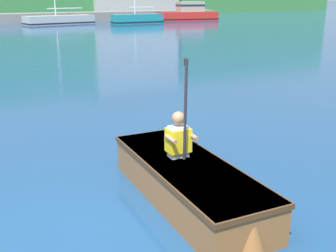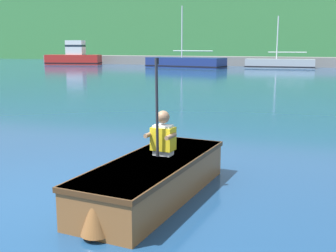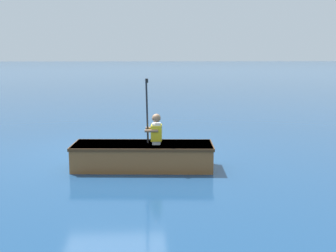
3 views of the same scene
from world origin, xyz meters
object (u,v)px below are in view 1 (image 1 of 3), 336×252
at_px(moored_boat_dock_west_end, 59,20).
at_px(moored_boat_dock_east_end, 137,19).
at_px(moored_boat_dock_center_near, 188,13).
at_px(person_paddler, 179,137).
at_px(rowboat_foreground, 189,181).

xyz_separation_m(moored_boat_dock_west_end, moored_boat_dock_east_end, (6.50, -2.57, 0.03)).
bearing_deg(moored_boat_dock_west_end, moored_boat_dock_center_near, -1.59).
xyz_separation_m(moored_boat_dock_west_end, person_paddler, (-8.14, -34.15, 0.40)).
bearing_deg(moored_boat_dock_east_end, moored_boat_dock_center_near, 17.73).
bearing_deg(rowboat_foreground, moored_boat_dock_east_end, 65.32).
xyz_separation_m(moored_boat_dock_east_end, rowboat_foreground, (-14.65, -31.88, -0.13)).
bearing_deg(rowboat_foreground, moored_boat_dock_west_end, 76.68).
xyz_separation_m(moored_boat_dock_west_end, rowboat_foreground, (-8.16, -34.45, -0.10)).
xyz_separation_m(moored_boat_dock_west_end, moored_boat_dock_center_near, (13.38, -0.37, 0.32)).
height_order(moored_boat_dock_center_near, moored_boat_dock_east_end, moored_boat_dock_east_end).
height_order(moored_boat_dock_west_end, person_paddler, moored_boat_dock_west_end).
relative_size(moored_boat_dock_west_end, rowboat_foreground, 2.33).
relative_size(moored_boat_dock_west_end, person_paddler, 5.24).
height_order(moored_boat_dock_east_end, person_paddler, moored_boat_dock_east_end).
relative_size(moored_boat_dock_center_near, person_paddler, 5.09).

